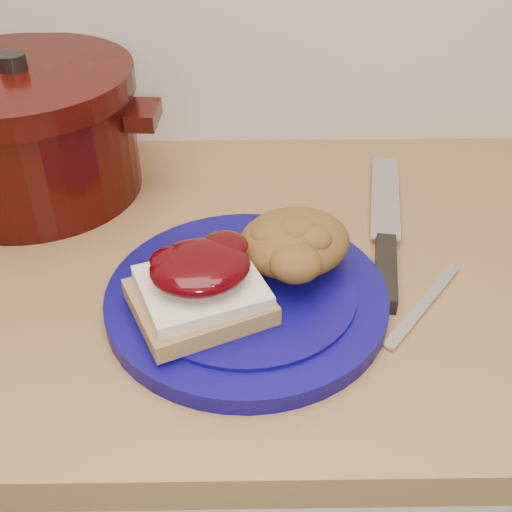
{
  "coord_description": "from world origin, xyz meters",
  "views": [
    {
      "loc": [
        0.06,
        0.9,
        1.35
      ],
      "look_at": [
        0.07,
        1.43,
        0.95
      ],
      "focal_mm": 45.0,
      "sensor_mm": 36.0,
      "label": 1
    }
  ],
  "objects_px": {
    "butter_knife": "(424,304)",
    "dutch_oven": "(28,131)",
    "chef_knife": "(386,248)",
    "plate": "(247,298)"
  },
  "relations": [
    {
      "from": "dutch_oven",
      "to": "plate",
      "type": "bearing_deg",
      "value": -41.46
    },
    {
      "from": "butter_knife",
      "to": "dutch_oven",
      "type": "distance_m",
      "value": 0.54
    },
    {
      "from": "plate",
      "to": "butter_knife",
      "type": "relative_size",
      "value": 1.82
    },
    {
      "from": "butter_knife",
      "to": "plate",
      "type": "bearing_deg",
      "value": 126.19
    },
    {
      "from": "plate",
      "to": "dutch_oven",
      "type": "bearing_deg",
      "value": 138.54
    },
    {
      "from": "plate",
      "to": "dutch_oven",
      "type": "xyz_separation_m",
      "value": [
        -0.28,
        0.25,
        0.07
      ]
    },
    {
      "from": "plate",
      "to": "chef_knife",
      "type": "xyz_separation_m",
      "value": [
        0.16,
        0.09,
        -0.0
      ]
    },
    {
      "from": "plate",
      "to": "dutch_oven",
      "type": "height_order",
      "value": "dutch_oven"
    },
    {
      "from": "chef_knife",
      "to": "dutch_oven",
      "type": "xyz_separation_m",
      "value": [
        -0.44,
        0.16,
        0.08
      ]
    },
    {
      "from": "chef_knife",
      "to": "butter_knife",
      "type": "height_order",
      "value": "chef_knife"
    }
  ]
}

